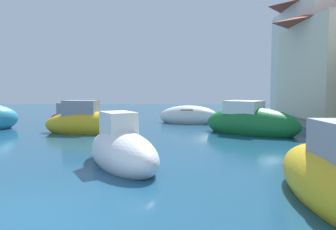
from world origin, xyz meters
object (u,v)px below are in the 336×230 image
moored_boat_4 (189,117)px  moored_boat_8 (70,117)px  moored_boat_3 (87,123)px  moored_boat_9 (122,151)px  waterfront_building_far (333,52)px  moored_boat_6 (250,123)px

moored_boat_4 → moored_boat_8: bearing=-166.0°
moored_boat_3 → moored_boat_9: bearing=-60.1°
moored_boat_3 → waterfront_building_far: (14.63, 5.67, 4.08)m
moored_boat_3 → moored_boat_8: moored_boat_3 is taller
moored_boat_4 → moored_boat_3: bearing=-122.6°
moored_boat_4 → moored_boat_9: (-2.45, -11.28, 0.03)m
waterfront_building_far → moored_boat_3: bearing=-158.8°
moored_boat_8 → moored_boat_9: 12.65m
moored_boat_3 → moored_boat_4: 6.96m
moored_boat_4 → moored_boat_8: (-7.65, 0.25, -0.04)m
waterfront_building_far → moored_boat_9: bearing=-133.9°
moored_boat_3 → waterfront_building_far: bearing=28.6°
moored_boat_6 → moored_boat_8: 11.54m
moored_boat_6 → moored_boat_8: (-10.36, 5.06, -0.17)m
moored_boat_3 → waterfront_building_far: waterfront_building_far is taller
moored_boat_9 → waterfront_building_far: (11.86, 12.35, 4.12)m
moored_boat_4 → waterfront_building_far: (9.41, 1.07, 4.15)m
moored_boat_6 → moored_boat_3: bearing=-144.9°
moored_boat_3 → moored_boat_8: (-2.44, 4.86, -0.11)m
moored_boat_3 → moored_boat_9: 7.22m
moored_boat_4 → moored_boat_9: moored_boat_9 is taller
moored_boat_6 → moored_boat_4: bearing=156.0°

